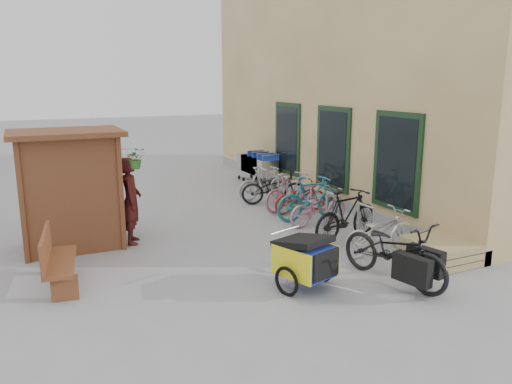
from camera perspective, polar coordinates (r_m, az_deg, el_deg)
name	(u,v)px	position (r m, az deg, el deg)	size (l,w,h in m)	color
ground	(266,261)	(9.57, 1.15, -7.92)	(80.00, 80.00, 0.00)	gray
building	(390,76)	(16.33, 15.04, 12.67)	(6.07, 13.00, 7.00)	#DDBB7F
kiosk	(64,173)	(10.67, -21.05, 2.03)	(2.49, 1.65, 2.40)	brown
bike_rack	(306,197)	(12.50, 5.70, -0.58)	(0.05, 5.35, 0.86)	#A5A8AD
pallet_stack	(440,250)	(10.14, 20.33, -6.29)	(1.00, 1.20, 0.40)	tan
bench	(55,259)	(8.89, -22.00, -7.11)	(0.65, 1.58, 0.97)	brown
shopping_carts	(257,164)	(16.54, 0.09, 3.18)	(0.62, 2.08, 1.11)	silver
child_trailer	(305,258)	(8.28, 5.63, -7.50)	(1.04, 1.61, 0.93)	#1C379A
cargo_bike	(395,252)	(8.76, 15.62, -6.58)	(1.16, 2.22, 1.11)	black
person_kiosk	(131,201)	(10.70, -14.12, -0.98)	(0.66, 0.44, 1.82)	maroon
bike_0	(380,232)	(10.11, 13.97, -4.46)	(0.60, 1.72, 0.90)	silver
bike_1	(347,215)	(10.80, 10.34, -2.62)	(0.52, 1.85, 1.11)	black
bike_2	(319,207)	(11.87, 7.16, -1.69)	(0.59, 1.69, 0.89)	#BA788E
bike_3	(310,198)	(12.24, 6.25, -0.72)	(0.52, 1.83, 1.10)	#1F787D
bike_4	(300,197)	(12.97, 5.10, -0.56)	(0.55, 1.57, 0.83)	maroon
bike_5	(291,191)	(13.08, 4.02, 0.06)	(0.49, 1.73, 1.04)	#BA788E
bike_6	(274,188)	(13.77, 2.04, 0.51)	(0.62, 1.79, 0.94)	black
bike_7	(264,183)	(14.31, 0.93, 1.04)	(0.46, 1.62, 0.97)	#B0B1B5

